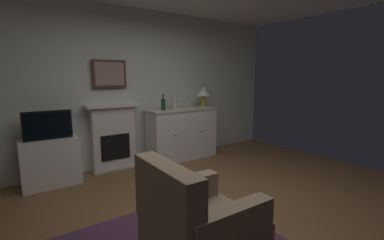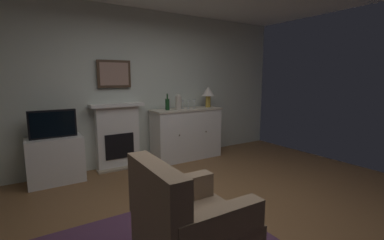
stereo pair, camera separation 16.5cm
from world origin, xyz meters
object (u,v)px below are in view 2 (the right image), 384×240
object	(u,v)px
wine_glass_left	(182,102)
tv_cabinet	(56,160)
tv_set	(53,124)
armchair	(188,225)
wine_glass_center	(188,102)
wine_glass_right	(194,102)
table_lamp	(208,93)
fireplace_unit	(118,136)
framed_picture	(114,74)
wine_bottle	(167,104)
vase_decorative	(179,102)
sideboard_cabinet	(186,134)

from	to	relation	value
wine_glass_left	tv_cabinet	world-z (taller)	wine_glass_left
tv_set	armchair	xyz separation A→B (m)	(0.67, -2.56, -0.49)
wine_glass_center	wine_glass_right	bearing A→B (deg)	-15.48
table_lamp	wine_glass_center	bearing A→B (deg)	179.82
fireplace_unit	tv_set	distance (m)	1.04
framed_picture	wine_bottle	world-z (taller)	framed_picture
wine_bottle	tv_cabinet	bearing A→B (deg)	179.73
wine_glass_right	wine_glass_center	bearing A→B (deg)	164.52
fireplace_unit	wine_glass_left	distance (m)	1.31
table_lamp	fireplace_unit	bearing A→B (deg)	174.22
framed_picture	wine_glass_right	bearing A→B (deg)	-10.12
tv_cabinet	vase_decorative	bearing A→B (deg)	-1.83
armchair	sideboard_cabinet	bearing A→B (deg)	58.74
wine_glass_right	tv_set	distance (m)	2.39
fireplace_unit	vase_decorative	bearing A→B (deg)	-12.12
fireplace_unit	table_lamp	distance (m)	1.89
wine_bottle	wine_glass_left	xyz separation A→B (m)	(0.33, 0.03, 0.01)
table_lamp	wine_glass_center	size ratio (longest dim) A/B	2.42
table_lamp	tv_set	world-z (taller)	table_lamp
framed_picture	wine_bottle	size ratio (longest dim) A/B	1.90
fireplace_unit	framed_picture	bearing A→B (deg)	90.00
wine_glass_left	wine_glass_center	xyz separation A→B (m)	(0.11, -0.03, 0.00)
wine_glass_right	armchair	xyz separation A→B (m)	(-1.71, -2.54, -0.69)
sideboard_cabinet	armchair	world-z (taller)	sideboard_cabinet
sideboard_cabinet	armchair	size ratio (longest dim) A/B	1.46
wine_glass_center	tv_set	world-z (taller)	wine_glass_center
sideboard_cabinet	fireplace_unit	bearing A→B (deg)	171.96
wine_glass_left	wine_glass_right	bearing A→B (deg)	-15.58
table_lamp	tv_cabinet	world-z (taller)	table_lamp
fireplace_unit	wine_glass_right	xyz separation A→B (m)	(1.41, -0.21, 0.53)
table_lamp	wine_bottle	size ratio (longest dim) A/B	1.38
table_lamp	wine_glass_center	world-z (taller)	table_lamp
fireplace_unit	vase_decorative	size ratio (longest dim) A/B	3.91
fireplace_unit	wine_glass_left	xyz separation A→B (m)	(1.19, -0.14, 0.53)
framed_picture	wine_glass_right	distance (m)	1.52
wine_glass_left	wine_glass_right	size ratio (longest dim) A/B	1.00
wine_glass_center	wine_glass_left	bearing A→B (deg)	164.32
fireplace_unit	wine_bottle	world-z (taller)	wine_bottle
table_lamp	tv_set	xyz separation A→B (m)	(-2.73, -0.01, -0.36)
sideboard_cabinet	wine_bottle	world-z (taller)	wine_bottle
tv_set	sideboard_cabinet	bearing A→B (deg)	0.21
wine_glass_left	wine_glass_center	bearing A→B (deg)	-15.68
sideboard_cabinet	wine_glass_right	distance (m)	0.62
armchair	vase_decorative	bearing A→B (deg)	61.59
wine_glass_right	vase_decorative	world-z (taller)	vase_decorative
tv_set	wine_glass_center	bearing A→B (deg)	0.24
wine_glass_center	wine_glass_right	xyz separation A→B (m)	(0.11, -0.03, 0.00)
tv_set	wine_glass_left	bearing A→B (deg)	1.07
wine_glass_left	armchair	size ratio (longest dim) A/B	0.18
wine_bottle	wine_glass_right	bearing A→B (deg)	-3.71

